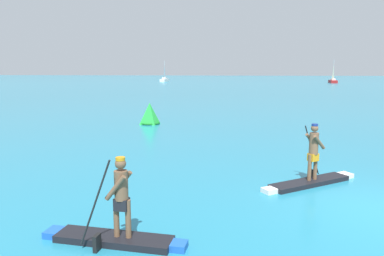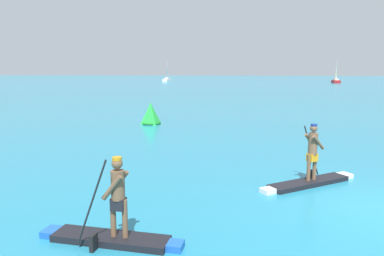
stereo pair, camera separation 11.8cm
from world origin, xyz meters
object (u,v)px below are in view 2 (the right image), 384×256
paddleboarder_near_left (112,225)px  sailboat_right_horizon (336,80)px  paddleboarder_mid_center (310,173)px  sailboat_left_horizon (167,79)px  race_marker_buoy (151,115)px

paddleboarder_near_left → sailboat_right_horizon: (25.35, 93.19, 0.37)m
paddleboarder_mid_center → sailboat_right_horizon: sailboat_right_horizon is taller
paddleboarder_near_left → sailboat_left_horizon: sailboat_left_horizon is taller
paddleboarder_near_left → sailboat_left_horizon: 99.54m
paddleboarder_mid_center → sailboat_left_horizon: size_ratio=0.49×
paddleboarder_mid_center → sailboat_right_horizon: size_ratio=0.47×
paddleboarder_near_left → sailboat_right_horizon: 96.57m
sailboat_left_horizon → paddleboarder_mid_center: bearing=19.1°
race_marker_buoy → sailboat_right_horizon: 83.13m
race_marker_buoy → sailboat_right_horizon: bearing=69.8°
paddleboarder_mid_center → race_marker_buoy: 13.38m
sailboat_right_horizon → sailboat_left_horizon: bearing=90.0°
paddleboarder_mid_center → sailboat_right_horizon: (20.96, 88.89, 0.37)m
paddleboarder_mid_center → sailboat_left_horizon: bearing=68.6°
race_marker_buoy → sailboat_left_horizon: 83.98m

